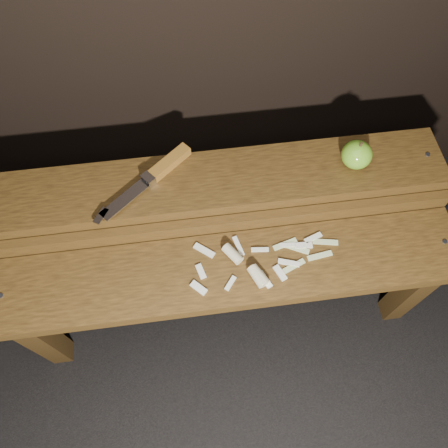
{
  "coord_description": "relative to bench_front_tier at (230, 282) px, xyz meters",
  "views": [
    {
      "loc": [
        -0.07,
        -0.46,
        1.43
      ],
      "look_at": [
        0.0,
        0.06,
        0.45
      ],
      "focal_mm": 35.0,
      "sensor_mm": 36.0,
      "label": 1
    }
  ],
  "objects": [
    {
      "name": "ground",
      "position": [
        0.0,
        0.06,
        -0.35
      ],
      "size": [
        60.0,
        60.0,
        0.0
      ],
      "primitive_type": "plane",
      "color": "black"
    },
    {
      "name": "bench_front_tier",
      "position": [
        0.0,
        0.0,
        0.0
      ],
      "size": [
        1.2,
        0.2,
        0.42
      ],
      "color": "#33210C",
      "rests_on": "ground"
    },
    {
      "name": "bench_rear_tier",
      "position": [
        0.0,
        0.23,
        0.06
      ],
      "size": [
        1.2,
        0.21,
        0.5
      ],
      "color": "#33210C",
      "rests_on": "ground"
    },
    {
      "name": "apple",
      "position": [
        0.36,
        0.23,
        0.18
      ],
      "size": [
        0.08,
        0.08,
        0.08
      ],
      "color": "#619A1F",
      "rests_on": "bench_rear_tier"
    },
    {
      "name": "knife",
      "position": [
        -0.15,
        0.26,
        0.16
      ],
      "size": [
        0.25,
        0.21,
        0.03
      ],
      "color": "brown",
      "rests_on": "bench_rear_tier"
    },
    {
      "name": "apple_scraps",
      "position": [
        0.07,
        0.01,
        0.08
      ],
      "size": [
        0.39,
        0.15,
        0.03
      ],
      "color": "beige",
      "rests_on": "bench_front_tier"
    }
  ]
}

